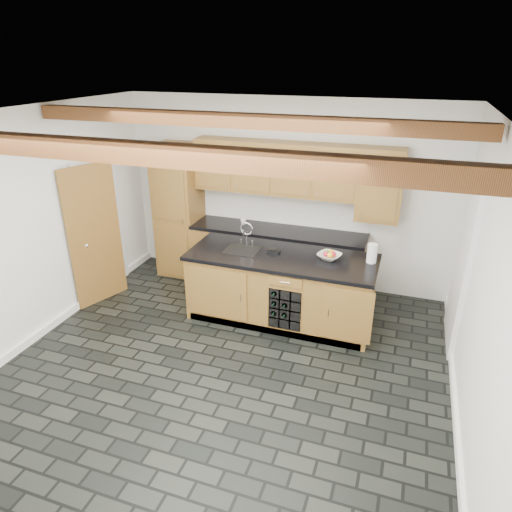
{
  "coord_description": "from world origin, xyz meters",
  "views": [
    {
      "loc": [
        1.75,
        -3.93,
        3.32
      ],
      "look_at": [
        0.12,
        0.8,
        1.11
      ],
      "focal_mm": 32.0,
      "sensor_mm": 36.0,
      "label": 1
    }
  ],
  "objects_px": {
    "fruit_bowl": "(329,256)",
    "paper_towel": "(372,253)",
    "kitchen_scale": "(274,250)",
    "island": "(281,288)"
  },
  "relations": [
    {
      "from": "island",
      "to": "fruit_bowl",
      "type": "xyz_separation_m",
      "value": [
        0.59,
        0.11,
        0.5
      ]
    },
    {
      "from": "fruit_bowl",
      "to": "island",
      "type": "bearing_deg",
      "value": -169.32
    },
    {
      "from": "island",
      "to": "fruit_bowl",
      "type": "bearing_deg",
      "value": 10.68
    },
    {
      "from": "island",
      "to": "kitchen_scale",
      "type": "bearing_deg",
      "value": 147.25
    },
    {
      "from": "fruit_bowl",
      "to": "paper_towel",
      "type": "height_order",
      "value": "paper_towel"
    },
    {
      "from": "kitchen_scale",
      "to": "fruit_bowl",
      "type": "bearing_deg",
      "value": 6.99
    },
    {
      "from": "kitchen_scale",
      "to": "paper_towel",
      "type": "bearing_deg",
      "value": 9.31
    },
    {
      "from": "fruit_bowl",
      "to": "paper_towel",
      "type": "relative_size",
      "value": 1.18
    },
    {
      "from": "island",
      "to": "fruit_bowl",
      "type": "distance_m",
      "value": 0.79
    },
    {
      "from": "fruit_bowl",
      "to": "paper_towel",
      "type": "distance_m",
      "value": 0.53
    }
  ]
}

